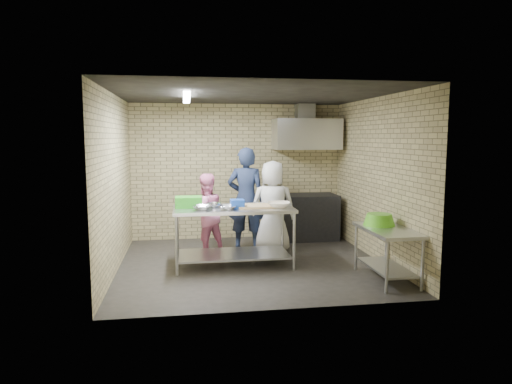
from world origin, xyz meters
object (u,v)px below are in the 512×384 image
(green_crate, at_px, (189,202))
(man_navy, at_px, (246,199))
(side_counter, at_px, (387,254))
(bottle_green, at_px, (326,138))
(woman_white, at_px, (273,207))
(stove, at_px, (306,217))
(blue_tub, at_px, (237,204))
(green_basin, at_px, (379,219))
(woman_pink, at_px, (205,214))
(prep_table, at_px, (234,236))

(green_crate, height_order, man_navy, man_navy)
(side_counter, distance_m, man_navy, 2.80)
(bottle_green, relative_size, woman_white, 0.09)
(stove, xyz_separation_m, bottle_green, (0.45, 0.24, 1.57))
(green_crate, distance_m, blue_tub, 0.78)
(green_crate, bearing_deg, stove, 33.41)
(green_basin, xyz_separation_m, bottle_green, (0.02, 2.74, 1.18))
(stove, bearing_deg, man_navy, -153.64)
(blue_tub, distance_m, woman_pink, 1.00)
(prep_table, height_order, blue_tub, blue_tub)
(woman_pink, bearing_deg, prep_table, 96.12)
(woman_pink, relative_size, woman_white, 0.87)
(blue_tub, bearing_deg, green_crate, 163.65)
(blue_tub, distance_m, green_basin, 2.16)
(green_crate, xyz_separation_m, bottle_green, (2.80, 1.79, 0.99))
(stove, height_order, blue_tub, blue_tub)
(green_crate, relative_size, green_basin, 0.91)
(blue_tub, distance_m, bottle_green, 3.04)
(stove, relative_size, blue_tub, 5.74)
(green_basin, bearing_deg, stove, 99.76)
(prep_table, relative_size, woman_pink, 1.32)
(green_basin, xyz_separation_m, man_navy, (-1.74, 1.85, 0.10))
(prep_table, distance_m, man_navy, 1.17)
(side_counter, xyz_separation_m, blue_tub, (-2.05, 0.98, 0.63))
(prep_table, bearing_deg, woman_pink, 119.10)
(prep_table, xyz_separation_m, blue_tub, (0.05, -0.10, 0.54))
(bottle_green, bearing_deg, woman_white, -138.25)
(prep_table, bearing_deg, bottle_green, 42.30)
(green_crate, distance_m, man_navy, 1.38)
(prep_table, bearing_deg, green_crate, 170.27)
(green_crate, xyz_separation_m, green_basin, (2.78, -0.95, -0.19))
(woman_white, bearing_deg, man_navy, -24.10)
(stove, height_order, woman_white, woman_white)
(prep_table, bearing_deg, man_navy, 71.59)
(side_counter, relative_size, green_crate, 2.87)
(bottle_green, bearing_deg, green_basin, -90.42)
(bottle_green, xyz_separation_m, man_navy, (-1.76, -0.89, -1.08))
(blue_tub, relative_size, man_navy, 0.11)
(green_crate, xyz_separation_m, man_navy, (1.04, 0.90, -0.09))
(side_counter, distance_m, woman_pink, 3.12)
(man_navy, bearing_deg, green_crate, 53.93)
(bottle_green, distance_m, woman_white, 2.14)
(side_counter, height_order, green_basin, green_basin)
(side_counter, relative_size, stove, 1.00)
(bottle_green, bearing_deg, man_navy, -153.20)
(green_crate, height_order, blue_tub, green_crate)
(stove, distance_m, green_basin, 2.57)
(woman_white, bearing_deg, blue_tub, 58.23)
(green_basin, xyz_separation_m, woman_white, (-1.30, 1.56, -0.02))
(prep_table, distance_m, side_counter, 2.36)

